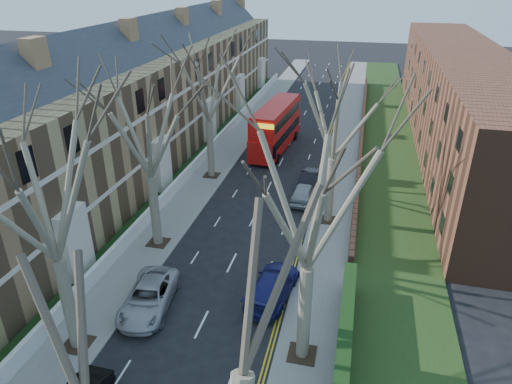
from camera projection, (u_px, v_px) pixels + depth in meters
The scene contains 16 objects.
pavement_left at pixel (239, 138), 52.48m from camera, with size 3.00×102.00×0.12m, color slate.
pavement_right at pixel (345, 146), 50.00m from camera, with size 3.00×102.00×0.12m, color slate.
terrace_left at pixel (142, 105), 44.66m from camera, with size 9.70×78.00×13.60m.
flats_right at pixel (459, 99), 48.95m from camera, with size 13.97×54.00×10.00m.
front_wall_left at pixel (202, 157), 45.59m from camera, with size 0.30×78.00×1.00m.
grass_verge_right at pixel (387, 149), 49.03m from camera, with size 6.00×102.00×0.06m.
tree_left_mid at pixel (39, 178), 19.41m from camera, with size 10.50×10.50×14.71m.
tree_left_far at pixel (144, 118), 28.28m from camera, with size 10.15×10.15×14.22m.
tree_left_dist at pixel (207, 74), 38.62m from camera, with size 10.50×10.50×14.71m.
tree_right_mid at pixel (312, 185), 18.80m from camera, with size 10.50×10.50×14.71m.
tree_right_far at pixel (337, 104), 31.16m from camera, with size 10.15×10.15×14.22m.
double_decker_bus at pixel (276, 128), 48.35m from camera, with size 3.58×11.58×4.75m.
car_left_far at pixel (149, 297), 25.99m from camera, with size 2.48×5.38×1.50m, color #A3A3A8.
car_right_near at pixel (272, 286), 26.86m from camera, with size 2.18×5.37×1.56m, color navy.
car_right_mid at pixel (304, 192), 38.14m from camera, with size 1.80×4.46×1.52m, color #999DA1.
car_right_far at pixel (311, 178), 40.79m from camera, with size 1.55×4.45×1.47m, color black.
Camera 1 is at (7.36, -9.07, 17.60)m, focal length 32.00 mm.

